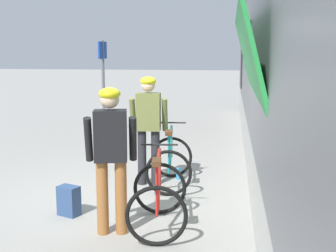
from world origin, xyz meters
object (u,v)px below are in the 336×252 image
backpack_on_platform (69,201)px  cyclist_near_in_olive (149,121)px  platform_sign_post (103,71)px  cyclist_far_in_dark (111,148)px  bicycle_near_teal (170,162)px  bicycle_far_red (158,198)px  water_bottle_near_the_bikes (178,174)px

backpack_on_platform → cyclist_near_in_olive: bearing=85.2°
backpack_on_platform → platform_sign_post: size_ratio=0.17×
backpack_on_platform → cyclist_far_in_dark: bearing=-12.4°
cyclist_far_in_dark → bicycle_near_teal: size_ratio=1.57×
cyclist_far_in_dark → platform_sign_post: bearing=106.4°
bicycle_near_teal → backpack_on_platform: size_ratio=2.81×
cyclist_near_in_olive → platform_sign_post: 5.02m
cyclist_near_in_olive → bicycle_near_teal: bearing=-9.7°
cyclist_near_in_olive → bicycle_near_teal: (0.36, -0.06, -0.65)m
backpack_on_platform → bicycle_far_red: bearing=9.1°
cyclist_far_in_dark → bicycle_near_teal: cyclist_far_in_dark is taller
cyclist_near_in_olive → cyclist_far_in_dark: 2.06m
cyclist_near_in_olive → platform_sign_post: (-2.02, 4.56, 0.57)m
platform_sign_post → backpack_on_platform: bearing=-78.7°
bicycle_far_red → platform_sign_post: platform_sign_post is taller
backpack_on_platform → water_bottle_near_the_bikes: size_ratio=2.06×
bicycle_near_teal → water_bottle_near_the_bikes: (0.09, 0.41, -0.30)m
platform_sign_post → bicycle_far_red: bearing=-68.9°
bicycle_near_teal → cyclist_near_in_olive: bearing=170.3°
cyclist_far_in_dark → water_bottle_near_the_bikes: 2.65m
cyclist_far_in_dark → bicycle_far_red: 0.86m
bicycle_near_teal → cyclist_far_in_dark: bearing=-102.4°
cyclist_near_in_olive → water_bottle_near_the_bikes: bearing=38.0°
bicycle_far_red → platform_sign_post: 6.98m
cyclist_near_in_olive → cyclist_far_in_dark: (-0.08, -2.06, 0.00)m
water_bottle_near_the_bikes → bicycle_far_red: bearing=-90.0°
cyclist_near_in_olive → bicycle_far_red: 2.02m
water_bottle_near_the_bikes → platform_sign_post: size_ratio=0.08×
bicycle_far_red → backpack_on_platform: (-1.26, 0.31, -0.20)m
cyclist_near_in_olive → bicycle_far_red: (0.45, -1.85, -0.65)m
bicycle_far_red → water_bottle_near_the_bikes: 2.22m
cyclist_near_in_olive → water_bottle_near_the_bikes: cyclist_near_in_olive is taller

